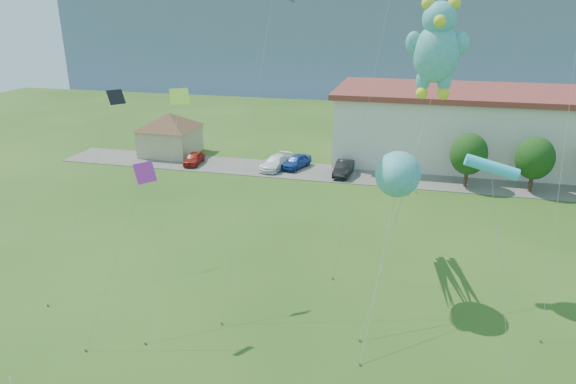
% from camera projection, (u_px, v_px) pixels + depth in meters
% --- Properties ---
extents(parking_strip, '(70.00, 6.00, 0.06)m').
position_uv_depth(parking_strip, '(366.00, 176.00, 54.54)').
color(parking_strip, '#59544C').
rests_on(parking_strip, ground).
extents(hill_ridge, '(160.00, 50.00, 25.00)m').
position_uv_depth(hill_ridge, '(404.00, 25.00, 127.76)').
color(hill_ridge, slate).
rests_on(hill_ridge, ground).
extents(pavilion, '(9.20, 9.20, 5.00)m').
position_uv_depth(pavilion, '(170.00, 130.00, 61.74)').
color(pavilion, tan).
rests_on(pavilion, ground).
extents(tree_near, '(3.60, 3.60, 5.47)m').
position_uv_depth(tree_near, '(469.00, 154.00, 50.19)').
color(tree_near, '#3F2B19').
rests_on(tree_near, ground).
extents(tree_mid, '(3.60, 3.60, 5.47)m').
position_uv_depth(tree_mid, '(535.00, 158.00, 48.82)').
color(tree_mid, '#3F2B19').
rests_on(tree_mid, ground).
extents(parked_car_red, '(1.88, 4.03, 1.34)m').
position_uv_depth(parked_car_red, '(194.00, 158.00, 58.29)').
color(parked_car_red, '#AD2015').
rests_on(parked_car_red, parking_strip).
extents(parked_car_white, '(3.16, 5.40, 1.47)m').
position_uv_depth(parked_car_white, '(276.00, 162.00, 56.60)').
color(parked_car_white, white).
rests_on(parked_car_white, parking_strip).
extents(parked_car_blue, '(3.12, 4.72, 1.49)m').
position_uv_depth(parked_car_blue, '(296.00, 161.00, 56.91)').
color(parked_car_blue, navy).
rests_on(parked_car_blue, parking_strip).
extents(parked_car_black, '(1.79, 4.64, 1.51)m').
position_uv_depth(parked_car_black, '(343.00, 168.00, 54.45)').
color(parked_car_black, black).
rests_on(parked_car_black, parking_strip).
extents(octopus_kite, '(2.65, 13.98, 9.13)m').
position_uv_depth(octopus_kite, '(398.00, 179.00, 31.20)').
color(octopus_kite, teal).
rests_on(octopus_kite, ground).
extents(teddy_bear_kite, '(4.68, 10.34, 17.55)m').
position_uv_depth(teddy_bear_kite, '(437.00, 46.00, 30.28)').
color(teddy_bear_kite, teal).
rests_on(teddy_bear_kite, ground).
extents(small_kite_black, '(1.29, 9.92, 11.54)m').
position_uv_depth(small_kite_black, '(109.00, 120.00, 34.89)').
color(small_kite_black, black).
rests_on(small_kite_black, ground).
extents(small_kite_cyan, '(2.22, 4.91, 11.14)m').
position_uv_depth(small_kite_cyan, '(492.00, 169.00, 21.43)').
color(small_kite_cyan, '#31C8DE').
rests_on(small_kite_cyan, ground).
extents(small_kite_pink, '(2.82, 4.76, 9.17)m').
position_uv_depth(small_kite_pink, '(139.00, 190.00, 27.09)').
color(small_kite_pink, '#D930A9').
rests_on(small_kite_pink, ground).
extents(small_kite_yellow, '(1.40, 8.35, 12.40)m').
position_uv_depth(small_kite_yellow, '(176.00, 124.00, 30.10)').
color(small_kite_yellow, '#B5E836').
rests_on(small_kite_yellow, ground).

